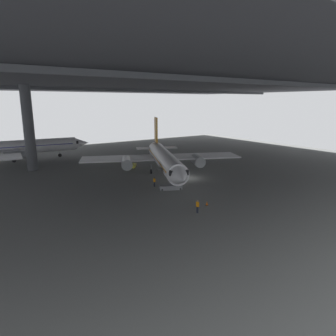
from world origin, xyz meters
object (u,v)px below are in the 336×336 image
object	(u,v)px
traffic_cone_orange	(207,203)
boarding_stairs	(170,185)
airplane_main	(164,159)
baggage_tug	(133,166)
crew_worker_by_stairs	(154,181)
airplane_distant	(21,147)
crew_worker_near_nose	(198,206)

from	to	relation	value
traffic_cone_orange	boarding_stairs	bearing A→B (deg)	88.45
airplane_main	baggage_tug	world-z (taller)	airplane_main
crew_worker_by_stairs	airplane_distant	size ratio (longest dim) A/B	0.05
crew_worker_by_stairs	airplane_distant	world-z (taller)	airplane_distant
airplane_distant	crew_worker_by_stairs	bearing A→B (deg)	-69.20
crew_worker_near_nose	baggage_tug	size ratio (longest dim) A/B	0.69
airplane_main	airplane_distant	world-z (taller)	airplane_main
airplane_main	boarding_stairs	bearing A→B (deg)	-117.60
crew_worker_near_nose	crew_worker_by_stairs	bearing A→B (deg)	82.11
crew_worker_by_stairs	crew_worker_near_nose	bearing A→B (deg)	-97.89
airplane_main	boarding_stairs	xyz separation A→B (m)	(-4.24, -8.11, -2.54)
crew_worker_near_nose	crew_worker_by_stairs	world-z (taller)	crew_worker_near_nose
airplane_distant	traffic_cone_orange	xyz separation A→B (m)	(15.38, -49.45, -2.92)
airplane_main	crew_worker_near_nose	bearing A→B (deg)	-111.58
baggage_tug	crew_worker_near_nose	bearing A→B (deg)	-101.07
crew_worker_by_stairs	airplane_main	bearing A→B (deg)	44.31
airplane_main	boarding_stairs	size ratio (longest dim) A/B	6.99
crew_worker_near_nose	baggage_tug	xyz separation A→B (m)	(5.44, 27.80, -0.45)
airplane_main	traffic_cone_orange	world-z (taller)	airplane_main
airplane_main	airplane_distant	distance (m)	37.85
crew_worker_by_stairs	baggage_tug	size ratio (longest dim) A/B	0.65
boarding_stairs	baggage_tug	bearing A→B (deg)	82.47
traffic_cone_orange	crew_worker_near_nose	bearing A→B (deg)	-153.07
boarding_stairs	crew_worker_near_nose	world-z (taller)	boarding_stairs
crew_worker_by_stairs	traffic_cone_orange	size ratio (longest dim) A/B	2.67
boarding_stairs	airplane_distant	bearing A→B (deg)	111.18
crew_worker_near_nose	traffic_cone_orange	xyz separation A→B (m)	(2.92, 1.48, -0.69)
crew_worker_near_nose	airplane_distant	world-z (taller)	airplane_distant
crew_worker_near_nose	traffic_cone_orange	bearing A→B (deg)	26.93
boarding_stairs	airplane_distant	world-z (taller)	airplane_distant
airplane_distant	airplane_main	bearing A→B (deg)	-58.35
boarding_stairs	airplane_distant	distance (m)	43.32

